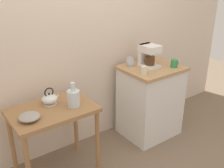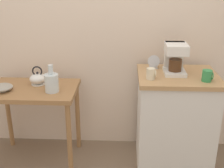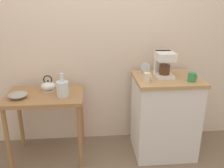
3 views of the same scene
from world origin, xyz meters
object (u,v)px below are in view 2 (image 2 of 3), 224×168
(teakettle, at_px, (38,79))
(table_clock, at_px, (154,63))
(bowl_stoneware, at_px, (2,87))
(coffee_maker, at_px, (175,57))
(mug_tall_green, at_px, (207,76))
(glass_carafe_vase, at_px, (52,82))
(mug_small_cream, at_px, (151,74))

(teakettle, distance_m, table_clock, 1.06)
(bowl_stoneware, relative_size, coffee_maker, 0.71)
(mug_tall_green, xyz_separation_m, table_clock, (-0.40, 0.32, 0.01))
(glass_carafe_vase, height_order, mug_tall_green, mug_tall_green)
(mug_small_cream, bearing_deg, coffee_maker, 38.63)
(bowl_stoneware, distance_m, mug_small_cream, 1.28)
(mug_tall_green, relative_size, table_clock, 0.77)
(table_clock, bearing_deg, mug_tall_green, -38.55)
(teakettle, height_order, mug_tall_green, mug_tall_green)
(table_clock, bearing_deg, coffee_maker, -35.40)
(bowl_stoneware, xyz_separation_m, teakettle, (0.27, 0.17, 0.02))
(bowl_stoneware, xyz_separation_m, glass_carafe_vase, (0.44, 0.01, 0.05))
(bowl_stoneware, relative_size, mug_small_cream, 2.01)
(teakettle, xyz_separation_m, glass_carafe_vase, (0.17, -0.17, 0.03))
(mug_tall_green, bearing_deg, glass_carafe_vase, 176.25)
(teakettle, relative_size, glass_carafe_vase, 0.76)
(bowl_stoneware, height_order, mug_tall_green, mug_tall_green)
(coffee_maker, relative_size, mug_small_cream, 2.83)
(bowl_stoneware, xyz_separation_m, table_clock, (1.32, 0.24, 0.17))
(glass_carafe_vase, bearing_deg, mug_tall_green, -3.75)
(mug_tall_green, bearing_deg, table_clock, 141.45)
(teakettle, relative_size, mug_small_cream, 1.99)
(mug_tall_green, height_order, mug_small_cream, same)
(coffee_maker, bearing_deg, mug_small_cream, -141.37)
(teakettle, height_order, coffee_maker, coffee_maker)
(glass_carafe_vase, relative_size, table_clock, 2.01)
(coffee_maker, xyz_separation_m, mug_small_cream, (-0.21, -0.17, -0.10))
(glass_carafe_vase, relative_size, coffee_maker, 0.92)
(bowl_stoneware, distance_m, glass_carafe_vase, 0.44)
(teakettle, height_order, glass_carafe_vase, glass_carafe_vase)
(teakettle, height_order, table_clock, table_clock)
(coffee_maker, xyz_separation_m, mug_tall_green, (0.23, -0.20, -0.10))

